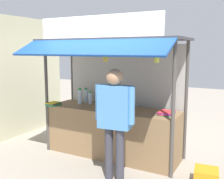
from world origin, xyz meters
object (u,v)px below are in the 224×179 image
at_px(water_bottle_back_left, 102,98).
at_px(water_bottle_mid_left, 80,97).
at_px(water_bottle_back_right, 109,98).
at_px(plastic_crate, 206,177).
at_px(water_bottle_far_left, 86,96).
at_px(magazine_stack_left, 166,113).
at_px(magazine_stack_front_right, 53,104).
at_px(water_bottle_center, 172,104).
at_px(banana_bunch_inner_right, 105,57).
at_px(water_bottle_far_right, 90,98).
at_px(banana_bunch_rightmost, 157,58).
at_px(magazine_stack_mid_right, 124,107).
at_px(vendor_person, 114,114).

relative_size(water_bottle_back_left, water_bottle_mid_left, 0.75).
xyz_separation_m(water_bottle_back_right, plastic_crate, (1.96, -0.59, -0.91)).
distance_m(water_bottle_far_left, magazine_stack_left, 1.76).
distance_m(water_bottle_back_right, magazine_stack_front_right, 1.08).
xyz_separation_m(water_bottle_center, banana_bunch_inner_right, (-0.92, -0.72, 0.82)).
bearing_deg(water_bottle_far_right, magazine_stack_front_right, -142.04).
distance_m(water_bottle_far_left, banana_bunch_rightmost, 2.01).
relative_size(water_bottle_far_left, water_bottle_center, 1.12).
height_order(magazine_stack_mid_right, banana_bunch_rightmost, banana_bunch_rightmost).
bearing_deg(water_bottle_mid_left, water_bottle_back_right, 18.82).
height_order(magazine_stack_mid_right, banana_bunch_inner_right, banana_bunch_inner_right).
distance_m(banana_bunch_rightmost, vendor_person, 1.04).
height_order(water_bottle_back_left, magazine_stack_left, water_bottle_back_left).
xyz_separation_m(magazine_stack_front_right, banana_bunch_inner_right, (1.26, -0.16, 0.92)).
distance_m(water_bottle_mid_left, magazine_stack_front_right, 0.53).
distance_m(magazine_stack_left, banana_bunch_rightmost, 1.03).
bearing_deg(banana_bunch_inner_right, magazine_stack_left, 27.36).
xyz_separation_m(magazine_stack_front_right, plastic_crate, (2.87, -0.04, -0.81)).
distance_m(water_bottle_far_left, water_bottle_far_right, 0.18).
bearing_deg(magazine_stack_front_right, banana_bunch_inner_right, -7.29).
bearing_deg(water_bottle_back_left, water_bottle_far_right, -138.37).
bearing_deg(water_bottle_back_left, magazine_stack_mid_right, -24.44).
xyz_separation_m(water_bottle_center, water_bottle_mid_left, (-1.80, -0.20, 0.02)).
bearing_deg(magazine_stack_mid_right, water_bottle_mid_left, 176.82).
height_order(water_bottle_far_right, magazine_stack_mid_right, water_bottle_far_right).
relative_size(water_bottle_far_left, vendor_person, 0.18).
distance_m(vendor_person, plastic_crate, 1.62).
height_order(water_bottle_back_left, water_bottle_mid_left, water_bottle_mid_left).
relative_size(water_bottle_back_left, water_bottle_far_right, 0.94).
bearing_deg(vendor_person, banana_bunch_inner_right, 127.99).
relative_size(water_bottle_far_right, banana_bunch_inner_right, 1.00).
xyz_separation_m(water_bottle_far_left, magazine_stack_mid_right, (0.95, -0.21, -0.10)).
distance_m(water_bottle_back_left, magazine_stack_left, 1.45).
bearing_deg(magazine_stack_front_right, banana_bunch_rightmost, -4.35).
relative_size(banana_bunch_inner_right, vendor_person, 0.15).
distance_m(magazine_stack_mid_right, vendor_person, 0.88).
distance_m(water_bottle_back_right, vendor_person, 1.28).
xyz_separation_m(magazine_stack_front_right, vendor_person, (1.61, -0.53, 0.09)).
height_order(water_bottle_mid_left, magazine_stack_mid_right, water_bottle_mid_left).
height_order(water_bottle_mid_left, banana_bunch_inner_right, banana_bunch_inner_right).
xyz_separation_m(banana_bunch_inner_right, vendor_person, (0.36, -0.37, -0.82)).
distance_m(magazine_stack_front_right, vendor_person, 1.70).
height_order(water_bottle_back_right, magazine_stack_left, water_bottle_back_right).
distance_m(water_bottle_far_right, vendor_person, 1.43).
distance_m(water_bottle_center, water_bottle_mid_left, 1.81).
relative_size(water_bottle_center, magazine_stack_mid_right, 0.90).
bearing_deg(banana_bunch_rightmost, banana_bunch_inner_right, 179.98).
xyz_separation_m(water_bottle_far_right, vendor_person, (1.05, -0.97, 0.00)).
relative_size(magazine_stack_left, banana_bunch_rightmost, 1.22).
height_order(water_bottle_far_left, magazine_stack_mid_right, water_bottle_far_left).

